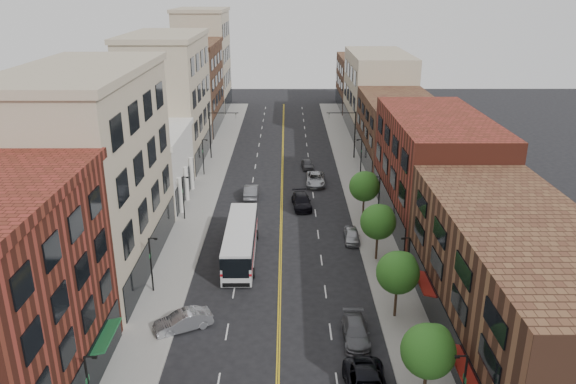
{
  "coord_description": "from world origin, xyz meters",
  "views": [
    {
      "loc": [
        0.62,
        -34.86,
        25.12
      ],
      "look_at": [
        0.76,
        19.6,
        5.0
      ],
      "focal_mm": 35.0,
      "sensor_mm": 36.0,
      "label": 1
    }
  ],
  "objects_px": {
    "car_lane_behind": "(251,191)",
    "car_parked_far": "(352,235)",
    "car_lane_b": "(315,179)",
    "car_lane_c": "(307,164)",
    "city_bus": "(241,240)",
    "car_lane_a": "(302,201)",
    "car_angle_b": "(183,321)",
    "car_parked_mid": "(356,332)"
  },
  "relations": [
    {
      "from": "car_parked_far",
      "to": "car_lane_behind",
      "type": "height_order",
      "value": "car_lane_behind"
    },
    {
      "from": "car_angle_b",
      "to": "car_lane_behind",
      "type": "bearing_deg",
      "value": 146.3
    },
    {
      "from": "car_angle_b",
      "to": "car_parked_mid",
      "type": "height_order",
      "value": "car_angle_b"
    },
    {
      "from": "city_bus",
      "to": "car_lane_a",
      "type": "distance_m",
      "value": 14.66
    },
    {
      "from": "car_lane_a",
      "to": "car_angle_b",
      "type": "bearing_deg",
      "value": -116.44
    },
    {
      "from": "city_bus",
      "to": "car_parked_far",
      "type": "relative_size",
      "value": 3.29
    },
    {
      "from": "car_lane_behind",
      "to": "car_lane_b",
      "type": "height_order",
      "value": "car_lane_behind"
    },
    {
      "from": "city_bus",
      "to": "car_lane_b",
      "type": "bearing_deg",
      "value": 68.22
    },
    {
      "from": "car_parked_mid",
      "to": "car_parked_far",
      "type": "height_order",
      "value": "car_parked_mid"
    },
    {
      "from": "car_parked_far",
      "to": "city_bus",
      "type": "bearing_deg",
      "value": -160.5
    },
    {
      "from": "car_lane_c",
      "to": "car_parked_far",
      "type": "bearing_deg",
      "value": -87.0
    },
    {
      "from": "car_lane_c",
      "to": "car_angle_b",
      "type": "bearing_deg",
      "value": -110.83
    },
    {
      "from": "city_bus",
      "to": "car_angle_b",
      "type": "xyz_separation_m",
      "value": [
        -3.53,
        -12.29,
        -1.15
      ]
    },
    {
      "from": "car_lane_a",
      "to": "car_lane_b",
      "type": "xyz_separation_m",
      "value": [
        2.06,
        8.28,
        0.0
      ]
    },
    {
      "from": "car_lane_b",
      "to": "city_bus",
      "type": "bearing_deg",
      "value": -109.36
    },
    {
      "from": "city_bus",
      "to": "car_parked_far",
      "type": "bearing_deg",
      "value": 17.49
    },
    {
      "from": "car_lane_b",
      "to": "car_lane_c",
      "type": "bearing_deg",
      "value": 99.04
    },
    {
      "from": "car_parked_far",
      "to": "car_lane_c",
      "type": "relative_size",
      "value": 1.02
    },
    {
      "from": "car_lane_c",
      "to": "city_bus",
      "type": "bearing_deg",
      "value": -110.43
    },
    {
      "from": "car_angle_b",
      "to": "car_lane_behind",
      "type": "distance_m",
      "value": 29.07
    },
    {
      "from": "car_lane_b",
      "to": "car_lane_c",
      "type": "xyz_separation_m",
      "value": [
        -0.87,
        6.97,
        -0.11
      ]
    },
    {
      "from": "car_lane_c",
      "to": "car_lane_a",
      "type": "bearing_deg",
      "value": -100.17
    },
    {
      "from": "car_lane_b",
      "to": "car_parked_mid",
      "type": "bearing_deg",
      "value": -85.96
    },
    {
      "from": "car_lane_a",
      "to": "city_bus",
      "type": "bearing_deg",
      "value": -120.85
    },
    {
      "from": "car_angle_b",
      "to": "car_lane_a",
      "type": "relative_size",
      "value": 0.86
    },
    {
      "from": "city_bus",
      "to": "car_lane_b",
      "type": "height_order",
      "value": "city_bus"
    },
    {
      "from": "car_parked_mid",
      "to": "car_parked_far",
      "type": "xyz_separation_m",
      "value": [
        1.6,
        17.38,
        -0.03
      ]
    },
    {
      "from": "car_parked_mid",
      "to": "car_lane_behind",
      "type": "relative_size",
      "value": 0.98
    },
    {
      "from": "car_lane_behind",
      "to": "car_parked_far",
      "type": "bearing_deg",
      "value": 130.64
    },
    {
      "from": "city_bus",
      "to": "car_angle_b",
      "type": "height_order",
      "value": "city_bus"
    },
    {
      "from": "car_parked_far",
      "to": "car_lane_behind",
      "type": "relative_size",
      "value": 0.8
    },
    {
      "from": "car_parked_mid",
      "to": "car_lane_b",
      "type": "relative_size",
      "value": 0.87
    },
    {
      "from": "city_bus",
      "to": "car_lane_behind",
      "type": "height_order",
      "value": "city_bus"
    },
    {
      "from": "car_parked_mid",
      "to": "car_lane_behind",
      "type": "height_order",
      "value": "car_lane_behind"
    },
    {
      "from": "car_angle_b",
      "to": "car_parked_far",
      "type": "relative_size",
      "value": 1.17
    },
    {
      "from": "city_bus",
      "to": "car_lane_b",
      "type": "distance_m",
      "value": 23.07
    },
    {
      "from": "car_lane_a",
      "to": "car_lane_c",
      "type": "relative_size",
      "value": 1.38
    },
    {
      "from": "car_angle_b",
      "to": "car_parked_far",
      "type": "height_order",
      "value": "car_angle_b"
    },
    {
      "from": "car_parked_far",
      "to": "car_parked_mid",
      "type": "bearing_deg",
      "value": -93.78
    },
    {
      "from": "car_parked_mid",
      "to": "car_parked_far",
      "type": "bearing_deg",
      "value": 85.47
    },
    {
      "from": "car_parked_far",
      "to": "car_lane_c",
      "type": "height_order",
      "value": "car_parked_far"
    },
    {
      "from": "car_parked_mid",
      "to": "car_lane_behind",
      "type": "distance_m",
      "value": 31.77
    }
  ]
}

